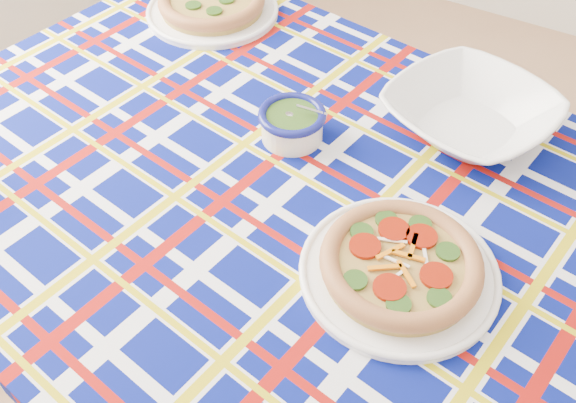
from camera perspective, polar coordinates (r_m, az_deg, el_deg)
The scene contains 7 objects.
floor at distance 1.88m, azimuth 15.17°, elevation -16.91°, with size 4.00×4.00×0.00m, color #AD7E59.
dining_table at distance 1.19m, azimuth 2.62°, elevation -3.50°, with size 1.85×1.31×0.80m.
tablecloth at distance 1.17m, azimuth 2.67°, elevation -2.67°, with size 1.74×1.10×0.11m, color #050F66, non-canonical shape.
main_focaccia_plate at distance 1.03m, azimuth 10.00°, elevation -5.43°, with size 0.33×0.33×0.06m, color #A3813A, non-canonical shape.
pesto_bowl at distance 1.24m, azimuth 0.37°, elevation 7.10°, with size 0.13×0.13×0.08m, color #1E3A0F, non-canonical shape.
serving_bowl at distance 1.31m, azimuth 15.89°, elevation 7.49°, with size 0.31×0.31×0.08m, color white.
second_focaccia_plate at distance 1.64m, azimuth -6.79°, elevation 17.14°, with size 0.33×0.33×0.06m, color #A3813A, non-canonical shape.
Camera 1 is at (0.00, -0.92, 1.64)m, focal length 40.00 mm.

